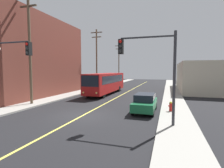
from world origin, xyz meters
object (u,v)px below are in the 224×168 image
Objects in this scene: utility_pole_near at (30,43)px; fire_hydrant at (171,106)px; city_bus at (106,82)px; traffic_signal_right_corner at (150,61)px; traffic_signal_left_corner at (9,62)px; parked_car_green at (145,102)px; utility_pole_far at (119,61)px; utility_pole_mid at (97,56)px.

fire_hydrant is at bearing 3.02° from utility_pole_near.
traffic_signal_right_corner is (8.05, -14.10, 2.49)m from city_bus.
traffic_signal_right_corner is at bearing 4.94° from traffic_signal_left_corner.
city_bus is at bearing 119.72° from traffic_signal_right_corner.
city_bus is 2.03× the size of traffic_signal_left_corner.
utility_pole_near is at bearing -113.35° from city_bus.
city_bus is 12.66m from parked_car_green.
utility_pole_far reaches higher than traffic_signal_left_corner.
parked_car_green is 0.38× the size of utility_pole_mid.
utility_pole_mid is 23.01m from fire_hydrant.
traffic_signal_right_corner is (12.68, -3.38, -2.17)m from utility_pole_near.
utility_pole_mid is at bearing 89.80° from utility_pole_near.
traffic_signal_left_corner is 13.77m from fire_hydrant.
traffic_signal_left_corner is at bearing -85.40° from utility_pole_mid.
utility_pole_far is 1.89× the size of traffic_signal_right_corner.
traffic_signal_left_corner reaches higher than city_bus.
parked_car_green is at bearing 2.09° from utility_pole_near.
fire_hydrant is at bearing 8.08° from parked_car_green.
utility_pole_mid is 1.94× the size of traffic_signal_right_corner.
utility_pole_near is 1.02× the size of utility_pole_far.
utility_pole_near is 17.98m from utility_pole_mid.
parked_car_green is (7.31, -10.29, -0.98)m from city_bus.
traffic_signal_right_corner reaches higher than parked_car_green.
utility_pole_far is at bearing 108.96° from parked_car_green.
city_bus is 25.93m from utility_pole_far.
utility_pole_far is 40.21m from traffic_signal_left_corner.
traffic_signal_right_corner is at bearing -60.28° from city_bus.
utility_pole_mid is 24.90m from traffic_signal_right_corner.
utility_pole_near is (-11.94, -0.43, 5.64)m from parked_car_green.
traffic_signal_left_corner is (1.79, -22.29, -2.18)m from utility_pole_mid.
utility_pole_mid reaches higher than city_bus.
utility_pole_mid is 1.03× the size of utility_pole_far.
utility_pole_far is at bearing 90.88° from utility_pole_mid.
utility_pole_mid is at bearing 94.60° from traffic_signal_left_corner.
utility_pole_far reaches higher than city_bus.
city_bus is 1.05× the size of utility_pole_near.
traffic_signal_left_corner reaches higher than fire_hydrant.
utility_pole_far is 13.48× the size of fire_hydrant.
fire_hydrant is (14.05, -17.24, -5.90)m from utility_pole_mid.
fire_hydrant is (14.33, -35.05, -5.75)m from utility_pole_far.
parked_car_green is at bearing -171.92° from fire_hydrant.
traffic_signal_left_corner is (2.07, -40.10, -2.03)m from utility_pole_far.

